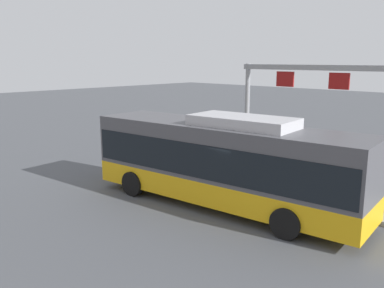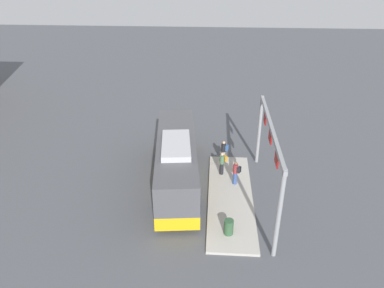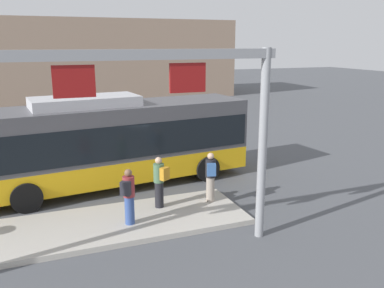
# 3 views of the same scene
# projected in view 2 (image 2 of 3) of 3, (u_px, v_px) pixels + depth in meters

# --- Properties ---
(ground_plane) EXTENTS (120.00, 120.00, 0.00)m
(ground_plane) POSITION_uv_depth(u_px,v_px,m) (177.00, 182.00, 24.66)
(ground_plane) COLOR #4C4F54
(platform_curb) EXTENTS (10.00, 2.80, 0.16)m
(platform_curb) POSITION_uv_depth(u_px,v_px,m) (230.00, 197.00, 23.00)
(platform_curb) COLOR #B2ADA3
(platform_curb) RESTS_ON ground
(bus_main) EXTENTS (10.87, 3.66, 3.46)m
(bus_main) POSITION_uv_depth(u_px,v_px,m) (176.00, 159.00, 23.82)
(bus_main) COLOR #EAAD14
(bus_main) RESTS_ON ground
(person_boarding) EXTENTS (0.45, 0.59, 1.67)m
(person_boarding) POSITION_uv_depth(u_px,v_px,m) (224.00, 151.00, 26.40)
(person_boarding) COLOR gray
(person_boarding) RESTS_ON platform_curb
(person_waiting_near) EXTENTS (0.52, 0.61, 1.67)m
(person_waiting_near) POSITION_uv_depth(u_px,v_px,m) (222.00, 163.00, 24.90)
(person_waiting_near) COLOR black
(person_waiting_near) RESTS_ON platform_curb
(person_waiting_mid) EXTENTS (0.54, 0.61, 1.67)m
(person_waiting_mid) POSITION_uv_depth(u_px,v_px,m) (236.00, 172.00, 23.79)
(person_waiting_mid) COLOR #334C8C
(person_waiting_mid) RESTS_ON platform_curb
(platform_sign_gantry) EXTENTS (9.93, 0.24, 5.20)m
(platform_sign_gantry) POSITION_uv_depth(u_px,v_px,m) (269.00, 147.00, 21.13)
(platform_sign_gantry) COLOR gray
(platform_sign_gantry) RESTS_ON ground
(trash_bin) EXTENTS (0.52, 0.52, 0.90)m
(trash_bin) POSITION_uv_depth(u_px,v_px,m) (229.00, 227.00, 19.67)
(trash_bin) COLOR #2D5133
(trash_bin) RESTS_ON platform_curb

